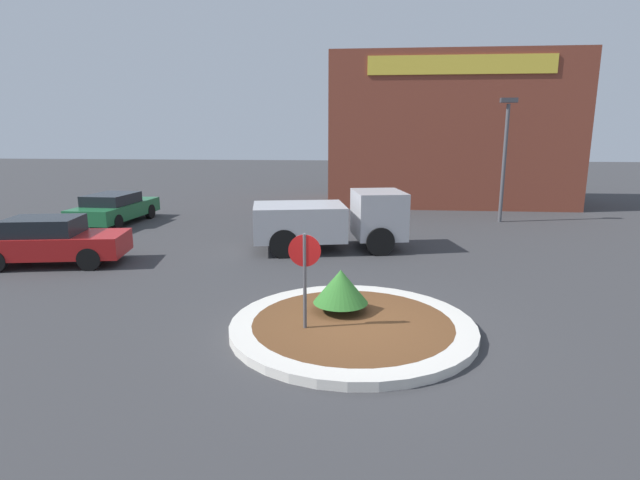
% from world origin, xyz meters
% --- Properties ---
extents(ground_plane, '(120.00, 120.00, 0.00)m').
position_xyz_m(ground_plane, '(0.00, 0.00, 0.00)').
color(ground_plane, '#38383A').
extents(traffic_island, '(5.00, 5.00, 0.18)m').
position_xyz_m(traffic_island, '(0.00, 0.00, 0.09)').
color(traffic_island, beige).
rests_on(traffic_island, ground_plane).
extents(stop_sign, '(0.63, 0.07, 2.08)m').
position_xyz_m(stop_sign, '(-0.93, -0.38, 1.42)').
color(stop_sign, '#4C4C51').
rests_on(stop_sign, ground_plane).
extents(island_shrub, '(1.18, 1.18, 0.92)m').
position_xyz_m(island_shrub, '(-0.28, 0.61, 0.74)').
color(island_shrub, brown).
rests_on(island_shrub, traffic_island).
extents(utility_truck, '(5.39, 3.12, 1.99)m').
position_xyz_m(utility_truck, '(-0.94, 7.11, 1.05)').
color(utility_truck, '#B2B2B7').
rests_on(utility_truck, ground_plane).
extents(storefront_building, '(12.84, 6.07, 7.93)m').
position_xyz_m(storefront_building, '(4.64, 19.20, 3.97)').
color(storefront_building, brown).
rests_on(storefront_building, ground_plane).
extents(parked_sedan_red, '(4.48, 2.45, 1.45)m').
position_xyz_m(parked_sedan_red, '(-9.28, 4.32, 0.74)').
color(parked_sedan_red, '#B21919').
rests_on(parked_sedan_red, ground_plane).
extents(parked_sedan_green, '(2.10, 4.76, 1.34)m').
position_xyz_m(parked_sedan_green, '(-10.75, 11.07, 0.69)').
color(parked_sedan_green, '#1E6638').
rests_on(parked_sedan_green, ground_plane).
extents(light_pole, '(0.70, 0.30, 5.38)m').
position_xyz_m(light_pole, '(6.21, 13.14, 3.22)').
color(light_pole, '#4C4C51').
rests_on(light_pole, ground_plane).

